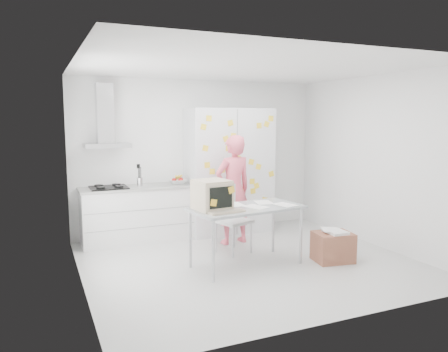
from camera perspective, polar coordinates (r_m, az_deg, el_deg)
name	(u,v)px	position (r m, az deg, el deg)	size (l,w,h in m)	color
floor	(249,263)	(6.32, 3.23, -11.23)	(4.50, 4.00, 0.02)	silver
walls	(228,163)	(6.67, 0.53, 1.74)	(4.52, 4.01, 2.70)	white
ceiling	(250,67)	(6.03, 3.42, 13.98)	(4.50, 4.00, 0.02)	white
counter_run	(138,213)	(7.37, -11.21, -4.78)	(1.84, 0.63, 1.28)	white
range_hood	(105,123)	(7.26, -15.25, 6.75)	(0.70, 0.48, 1.01)	silver
tall_cabinet	(229,171)	(7.75, 0.70, 0.67)	(1.50, 0.68, 2.20)	silver
person	(233,190)	(7.04, 1.21, -1.80)	(0.64, 0.42, 1.76)	#E6596D
desk	(225,201)	(5.81, 0.16, -3.33)	(1.62, 0.95, 1.22)	#9BA1A5
chair	(230,215)	(6.63, 0.77, -5.08)	(0.58, 0.58, 1.01)	#B3B3B1
cardboard_box	(333,246)	(6.47, 14.05, -8.91)	(0.58, 0.49, 0.46)	#975A41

